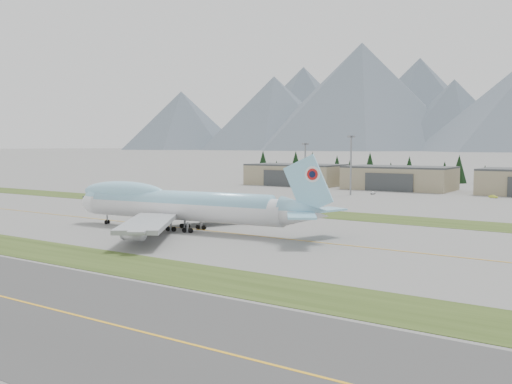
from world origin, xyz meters
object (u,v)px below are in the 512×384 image
Objects in this scene: boeing_747_freighter at (180,205)px; hangar_left at (296,175)px; hangar_center at (399,178)px; service_vehicle_b at (493,198)px; service_vehicle_a at (373,194)px.

boeing_747_freighter is 162.52m from hangar_left.
hangar_center is (-0.82, 152.63, -0.71)m from boeing_747_freighter.
hangar_center is 13.83× the size of service_vehicle_b.
boeing_747_freighter reaches higher than service_vehicle_a.
hangar_left is at bearing 144.76° from service_vehicle_a.
boeing_747_freighter reaches higher than hangar_center.
hangar_left is 1.00× the size of hangar_center.
service_vehicle_a reaches higher than service_vehicle_b.
hangar_left is at bearing 103.81° from boeing_747_freighter.
service_vehicle_b is at bearing 64.91° from boeing_747_freighter.
hangar_left is at bearing 102.25° from service_vehicle_b.
hangar_center is 31.73m from service_vehicle_a.
boeing_747_freighter is 152.64m from hangar_center.
hangar_center is at bearing 84.56° from service_vehicle_a.
service_vehicle_a is (55.13, -31.27, -5.39)m from hangar_left.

